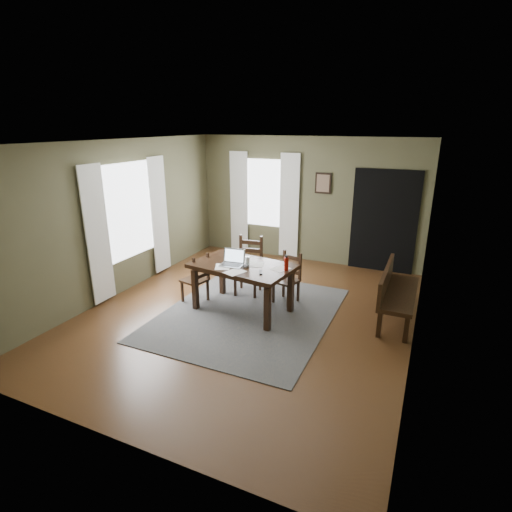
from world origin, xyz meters
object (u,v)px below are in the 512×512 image
at_px(dining_table, 242,270).
at_px(laptop, 233,261).
at_px(chair_end, 196,279).
at_px(chair_back_right, 288,278).
at_px(bench, 394,289).
at_px(water_bottle, 286,263).
at_px(chair_back_left, 249,266).

bearing_deg(dining_table, laptop, -145.61).
relative_size(dining_table, chair_end, 1.97).
height_order(chair_back_right, laptop, laptop).
bearing_deg(bench, dining_table, 106.50).
height_order(chair_end, water_bottle, water_bottle).
bearing_deg(chair_end, dining_table, 105.23).
bearing_deg(bench, laptop, 107.10).
height_order(chair_back_right, water_bottle, water_bottle).
bearing_deg(bench, chair_back_left, 89.02).
bearing_deg(bench, water_bottle, 112.44).
relative_size(laptop, water_bottle, 1.60).
relative_size(chair_back_right, bench, 0.57).
xyz_separation_m(chair_end, chair_back_left, (0.63, 0.76, 0.08)).
distance_m(chair_end, laptop, 0.85).
xyz_separation_m(chair_back_left, bench, (2.51, -0.04, 0.00)).
xyz_separation_m(dining_table, laptop, (-0.14, -0.07, 0.16)).
height_order(bench, laptop, laptop).
distance_m(chair_back_right, water_bottle, 0.79).
relative_size(chair_back_left, water_bottle, 4.26).
relative_size(chair_back_left, bench, 0.68).
height_order(dining_table, chair_back_left, chair_back_left).
distance_m(dining_table, bench, 2.39).
bearing_deg(bench, chair_back_right, 91.50).
distance_m(bench, laptop, 2.56).
relative_size(chair_end, laptop, 2.25).
bearing_deg(chair_back_left, bench, -9.56).
xyz_separation_m(dining_table, chair_back_left, (-0.23, 0.72, -0.20)).
xyz_separation_m(chair_back_right, water_bottle, (0.18, -0.60, 0.49)).
bearing_deg(laptop, dining_table, 20.69).
bearing_deg(chair_end, chair_back_right, 128.09).
relative_size(chair_back_right, laptop, 2.25).
xyz_separation_m(chair_end, bench, (3.14, 0.71, 0.08)).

